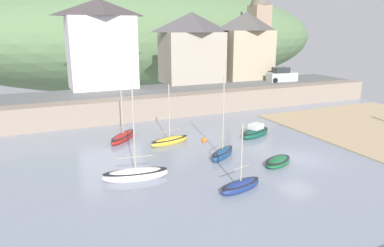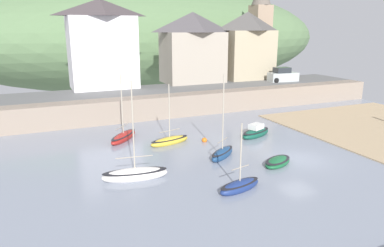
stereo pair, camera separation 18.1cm
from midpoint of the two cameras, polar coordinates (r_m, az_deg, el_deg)
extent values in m
cube|color=gray|center=(29.15, 16.45, -5.43)|extent=(48.00, 40.00, 0.06)
cube|color=gray|center=(42.66, 1.88, 3.25)|extent=(48.00, 2.40, 2.40)
cube|color=#606060|center=(45.76, -0.11, 5.52)|extent=(48.00, 9.00, 0.10)
ellipsoid|color=#5A794E|center=(79.05, -7.71, 13.05)|extent=(80.00, 44.00, 21.34)
cube|color=silver|center=(46.73, -13.65, 10.68)|extent=(7.82, 5.11, 8.61)
pyramid|color=#463D3F|center=(46.69, -14.06, 17.16)|extent=(8.12, 5.41, 1.98)
cube|color=#A59B8B|center=(50.36, 0.23, 10.25)|extent=(7.94, 5.20, 6.67)
pyramid|color=#4D494C|center=(50.20, 0.24, 15.52)|extent=(8.24, 5.50, 2.59)
cube|color=tan|center=(54.34, 8.59, 10.53)|extent=(6.97, 5.07, 6.86)
pyramid|color=#504D4A|center=(54.20, 8.79, 15.50)|extent=(7.27, 5.37, 2.56)
cube|color=#9F856D|center=(60.19, 10.54, 12.62)|extent=(2.80, 2.80, 10.58)
ellipsoid|color=#A7221D|center=(33.17, -10.46, -2.12)|extent=(3.49, 3.81, 0.82)
ellipsoid|color=black|center=(33.11, -10.48, -1.75)|extent=(3.42, 3.73, 0.12)
cylinder|color=#B2A893|center=(32.43, -10.71, 3.01)|extent=(0.09, 0.09, 5.24)
cylinder|color=gray|center=(32.89, -10.54, -0.40)|extent=(1.78, 2.05, 0.07)
ellipsoid|color=navy|center=(28.43, 4.92, -4.78)|extent=(3.11, 2.63, 0.89)
ellipsoid|color=black|center=(28.34, 4.93, -4.31)|extent=(3.05, 2.58, 0.12)
cylinder|color=#B2A893|center=(27.50, 5.07, 1.70)|extent=(0.09, 0.09, 5.69)
cylinder|color=gray|center=(28.07, 4.97, -2.62)|extent=(1.35, 1.02, 0.07)
ellipsoid|color=gold|center=(31.62, -3.32, -2.78)|extent=(3.92, 1.94, 0.76)
ellipsoid|color=black|center=(31.55, -3.33, -2.41)|extent=(3.84, 1.90, 0.12)
cylinder|color=#B2A893|center=(30.91, -3.39, 1.97)|extent=(0.09, 0.09, 4.60)
cylinder|color=gray|center=(31.34, -3.35, -1.12)|extent=(2.05, 0.58, 0.07)
ellipsoid|color=navy|center=(23.09, 7.66, -9.72)|extent=(3.31, 1.76, 0.78)
ellipsoid|color=black|center=(23.01, 7.68, -9.23)|extent=(3.25, 1.72, 0.12)
cylinder|color=#B2A893|center=(22.27, 7.85, -4.51)|extent=(0.09, 0.09, 3.66)
cylinder|color=gray|center=(22.60, 7.77, -6.81)|extent=(1.42, 0.43, 0.07)
ellipsoid|color=#185D32|center=(27.63, 13.36, -5.88)|extent=(3.14, 2.47, 0.64)
ellipsoid|color=black|center=(27.57, 13.38, -5.54)|extent=(3.07, 2.42, 0.12)
ellipsoid|color=#13503D|center=(34.26, 10.05, -1.54)|extent=(3.91, 2.64, 0.86)
ellipsoid|color=black|center=(34.19, 10.06, -1.16)|extent=(3.83, 2.59, 0.12)
cube|color=silver|center=(34.08, 10.10, -0.45)|extent=(1.55, 1.35, 0.48)
ellipsoid|color=white|center=(24.75, -8.65, -7.92)|extent=(4.51, 1.96, 0.93)
ellipsoid|color=black|center=(24.66, -8.67, -7.37)|extent=(4.42, 1.92, 0.12)
cylinder|color=#B2A893|center=(23.66, -8.96, -0.34)|extent=(0.09, 0.09, 5.83)
cylinder|color=gray|center=(24.30, -8.76, -5.18)|extent=(2.40, 0.41, 0.07)
cube|color=#B0B9B8|center=(52.80, 14.09, 7.04)|extent=(4.24, 2.08, 1.20)
cube|color=#282D33|center=(52.53, 13.93, 8.06)|extent=(2.23, 1.69, 0.80)
cylinder|color=black|center=(54.47, 14.94, 6.91)|extent=(0.64, 0.22, 0.64)
cylinder|color=black|center=(53.24, 16.01, 6.67)|extent=(0.64, 0.22, 0.64)
cylinder|color=black|center=(52.49, 12.09, 6.80)|extent=(0.64, 0.22, 0.64)
cylinder|color=black|center=(51.21, 13.14, 6.55)|extent=(0.64, 0.22, 0.64)
sphere|color=orange|center=(32.12, 2.10, -2.61)|extent=(0.45, 0.45, 0.45)
camera|label=1|loc=(0.09, -90.52, -0.14)|focal=34.25mm
camera|label=2|loc=(0.09, 89.48, 0.14)|focal=34.25mm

